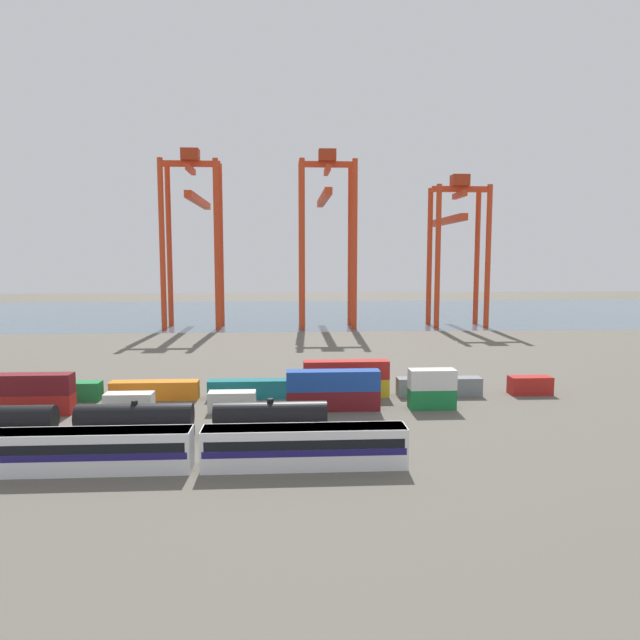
# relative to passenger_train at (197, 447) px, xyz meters

# --- Properties ---
(ground_plane) EXTENTS (420.00, 420.00, 0.00)m
(ground_plane) POSITION_rel_passenger_train_xyz_m (7.43, 63.53, -2.14)
(ground_plane) COLOR #5B564C
(harbour_water) EXTENTS (400.00, 110.00, 0.01)m
(harbour_water) POSITION_rel_passenger_train_xyz_m (7.43, 154.51, -2.14)
(harbour_water) COLOR #475B6B
(harbour_water) RESTS_ON ground_plane
(passenger_train) EXTENTS (39.36, 3.14, 3.90)m
(passenger_train) POSITION_rel_passenger_train_xyz_m (0.00, 0.00, 0.00)
(passenger_train) COLOR silver
(passenger_train) RESTS_ON ground_plane
(freight_tank_row) EXTENTS (41.88, 2.81, 4.27)m
(freight_tank_row) POSITION_rel_passenger_train_xyz_m (-8.11, 9.63, -0.14)
(freight_tank_row) COLOR #232326
(freight_tank_row) RESTS_ON ground_plane
(shipping_container_0) EXTENTS (12.10, 2.44, 2.60)m
(shipping_container_0) POSITION_rel_passenger_train_xyz_m (-24.66, 20.46, -0.84)
(shipping_container_0) COLOR #AD211C
(shipping_container_0) RESTS_ON ground_plane
(shipping_container_1) EXTENTS (12.10, 2.44, 2.60)m
(shipping_container_1) POSITION_rel_passenger_train_xyz_m (-24.66, 20.46, 1.76)
(shipping_container_1) COLOR maroon
(shipping_container_1) RESTS_ON shipping_container_0
(shipping_container_2) EXTENTS (6.04, 2.44, 2.60)m
(shipping_container_2) POSITION_rel_passenger_train_xyz_m (-11.63, 20.46, -0.84)
(shipping_container_2) COLOR silver
(shipping_container_2) RESTS_ON ground_plane
(shipping_container_3) EXTENTS (6.04, 2.44, 2.60)m
(shipping_container_3) POSITION_rel_passenger_train_xyz_m (1.39, 20.46, -0.84)
(shipping_container_3) COLOR silver
(shipping_container_3) RESTS_ON ground_plane
(shipping_container_4) EXTENTS (12.10, 2.44, 2.60)m
(shipping_container_4) POSITION_rel_passenger_train_xyz_m (14.42, 20.46, -0.84)
(shipping_container_4) COLOR maroon
(shipping_container_4) RESTS_ON ground_plane
(shipping_container_5) EXTENTS (12.10, 2.44, 2.60)m
(shipping_container_5) POSITION_rel_passenger_train_xyz_m (14.42, 20.46, 1.76)
(shipping_container_5) COLOR #1C4299
(shipping_container_5) RESTS_ON shipping_container_4
(shipping_container_6) EXTENTS (6.04, 2.44, 2.60)m
(shipping_container_6) POSITION_rel_passenger_train_xyz_m (27.45, 20.46, -0.84)
(shipping_container_6) COLOR #197538
(shipping_container_6) RESTS_ON ground_plane
(shipping_container_7) EXTENTS (6.04, 2.44, 2.60)m
(shipping_container_7) POSITION_rel_passenger_train_xyz_m (27.45, 20.46, 1.76)
(shipping_container_7) COLOR silver
(shipping_container_7) RESTS_ON shipping_container_6
(shipping_container_8) EXTENTS (12.10, 2.44, 2.60)m
(shipping_container_8) POSITION_rel_passenger_train_xyz_m (-23.39, 27.43, -0.84)
(shipping_container_8) COLOR #197538
(shipping_container_8) RESTS_ON ground_plane
(shipping_container_9) EXTENTS (12.10, 2.44, 2.60)m
(shipping_container_9) POSITION_rel_passenger_train_xyz_m (-9.98, 27.43, -0.84)
(shipping_container_9) COLOR orange
(shipping_container_9) RESTS_ON ground_plane
(shipping_container_10) EXTENTS (12.10, 2.44, 2.60)m
(shipping_container_10) POSITION_rel_passenger_train_xyz_m (3.44, 27.43, -0.84)
(shipping_container_10) COLOR #146066
(shipping_container_10) RESTS_ON ground_plane
(shipping_container_11) EXTENTS (12.10, 2.44, 2.60)m
(shipping_container_11) POSITION_rel_passenger_train_xyz_m (16.85, 27.43, -0.84)
(shipping_container_11) COLOR gold
(shipping_container_11) RESTS_ON ground_plane
(shipping_container_12) EXTENTS (12.10, 2.44, 2.60)m
(shipping_container_12) POSITION_rel_passenger_train_xyz_m (16.85, 27.43, 1.76)
(shipping_container_12) COLOR #AD211C
(shipping_container_12) RESTS_ON shipping_container_11
(shipping_container_13) EXTENTS (12.10, 2.44, 2.60)m
(shipping_container_13) POSITION_rel_passenger_train_xyz_m (30.27, 27.43, -0.84)
(shipping_container_13) COLOR slate
(shipping_container_13) RESTS_ON ground_plane
(shipping_container_14) EXTENTS (6.04, 2.44, 2.60)m
(shipping_container_14) POSITION_rel_passenger_train_xyz_m (43.68, 27.43, -0.84)
(shipping_container_14) COLOR #AD211C
(shipping_container_14) RESTS_ON ground_plane
(gantry_crane_west) EXTENTS (16.24, 39.67, 49.38)m
(gantry_crane_west) POSITION_rel_passenger_train_xyz_m (-17.59, 114.34, 27.93)
(gantry_crane_west) COLOR red
(gantry_crane_west) RESTS_ON ground_plane
(gantry_crane_central) EXTENTS (15.98, 40.67, 49.56)m
(gantry_crane_central) POSITION_rel_passenger_train_xyz_m (20.11, 114.47, 28.29)
(gantry_crane_central) COLOR red
(gantry_crane_central) RESTS_ON ground_plane
(gantry_crane_east) EXTENTS (15.85, 35.45, 43.03)m
(gantry_crane_east) POSITION_rel_passenger_train_xyz_m (57.80, 113.98, 24.03)
(gantry_crane_east) COLOR red
(gantry_crane_east) RESTS_ON ground_plane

